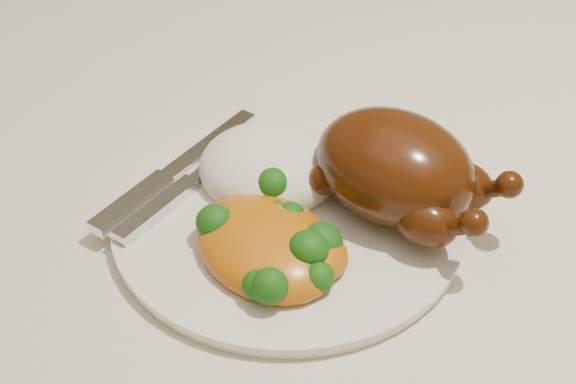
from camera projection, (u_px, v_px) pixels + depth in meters
The scene contains 7 objects.
dining_table at pixel (446, 220), 0.80m from camera, with size 1.60×0.90×0.76m.
tablecloth at pixel (456, 162), 0.75m from camera, with size 1.73×1.03×0.18m.
dinner_plate at pixel (288, 217), 0.64m from camera, with size 0.28×0.28×0.01m, color silver.
roast_chicken at pixel (399, 169), 0.61m from camera, with size 0.16×0.11×0.08m.
rice_mound at pixel (269, 168), 0.66m from camera, with size 0.15×0.14×0.06m.
mac_and_cheese at pixel (275, 245), 0.59m from camera, with size 0.15×0.13×0.05m.
cutlery at pixel (167, 187), 0.65m from camera, with size 0.04×0.20×0.01m.
Camera 1 is at (0.20, -0.58, 1.20)m, focal length 50.00 mm.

